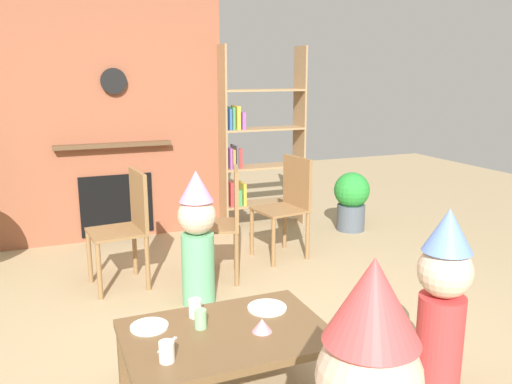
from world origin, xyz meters
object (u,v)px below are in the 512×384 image
(paper_cup_near_left, at_px, (167,352))
(paper_cup_near_right, at_px, (201,319))
(child_by_the_chairs, at_px, (197,235))
(dining_chair_right, at_px, (288,201))
(potted_plant_tall, at_px, (351,199))
(paper_plate_front, at_px, (267,308))
(bookshelf, at_px, (255,147))
(child_in_pink, at_px, (443,298))
(dining_chair_left, at_px, (128,221))
(paper_cup_center, at_px, (195,308))
(paper_plate_rear, at_px, (149,327))
(dining_chair_middle, at_px, (225,217))
(coffee_table, at_px, (226,342))
(birthday_cake_slice, at_px, (262,325))

(paper_cup_near_left, relative_size, paper_cup_near_right, 0.97)
(child_by_the_chairs, bearing_deg, dining_chair_right, 132.63)
(paper_cup_near_left, distance_m, potted_plant_tall, 3.53)
(paper_plate_front, bearing_deg, dining_chair_right, 60.98)
(paper_plate_front, relative_size, dining_chair_right, 0.23)
(bookshelf, relative_size, child_in_pink, 1.93)
(dining_chair_left, bearing_deg, paper_cup_center, 88.29)
(dining_chair_left, relative_size, potted_plant_tall, 1.46)
(paper_plate_rear, bearing_deg, paper_cup_near_left, -88.03)
(paper_plate_front, xyz_separation_m, dining_chair_left, (-0.49, 1.56, 0.12))
(paper_cup_near_left, distance_m, paper_plate_rear, 0.34)
(paper_cup_near_left, relative_size, paper_plate_front, 0.44)
(paper_cup_near_left, bearing_deg, paper_cup_near_right, 47.10)
(dining_chair_middle, xyz_separation_m, potted_plant_tall, (1.66, 0.75, -0.17))
(paper_cup_near_left, distance_m, child_by_the_chairs, 1.43)
(coffee_table, height_order, birthday_cake_slice, birthday_cake_slice)
(paper_plate_front, xyz_separation_m, paper_plate_rear, (-0.63, 0.03, 0.00))
(paper_cup_near_right, height_order, paper_plate_rear, paper_cup_near_right)
(paper_plate_front, bearing_deg, paper_cup_center, 171.66)
(paper_cup_near_right, relative_size, dining_chair_right, 0.11)
(bookshelf, distance_m, dining_chair_left, 1.91)
(child_in_pink, xyz_separation_m, potted_plant_tall, (1.14, 2.64, -0.18))
(paper_cup_near_right, distance_m, dining_chair_middle, 1.61)
(dining_chair_right, bearing_deg, bookshelf, -103.14)
(paper_cup_near_left, distance_m, dining_chair_left, 1.88)
(paper_cup_center, relative_size, child_in_pink, 0.10)
(birthday_cake_slice, bearing_deg, child_by_the_chairs, 88.69)
(birthday_cake_slice, bearing_deg, dining_chair_right, 60.98)
(paper_cup_center, bearing_deg, potted_plant_tall, 42.60)
(paper_cup_center, distance_m, paper_plate_front, 0.39)
(paper_cup_center, xyz_separation_m, birthday_cake_slice, (0.26, -0.28, -0.02))
(paper_plate_front, bearing_deg, birthday_cake_slice, -119.02)
(paper_cup_near_left, bearing_deg, paper_plate_rear, 91.97)
(paper_cup_near_left, height_order, birthday_cake_slice, paper_cup_near_left)
(child_in_pink, xyz_separation_m, dining_chair_left, (-1.25, 2.04, -0.01))
(paper_cup_center, distance_m, child_by_the_chairs, 1.00)
(paper_cup_near_right, bearing_deg, paper_cup_near_left, -132.90)
(child_by_the_chairs, height_order, dining_chair_right, child_by_the_chairs)
(paper_cup_center, bearing_deg, dining_chair_left, 94.10)
(coffee_table, xyz_separation_m, dining_chair_middle, (0.53, 1.56, 0.18))
(paper_cup_near_right, relative_size, paper_cup_center, 1.01)
(paper_cup_center, xyz_separation_m, paper_plate_rear, (-0.25, -0.03, -0.04))
(paper_cup_near_left, bearing_deg, paper_cup_center, 57.82)
(child_in_pink, bearing_deg, paper_cup_center, -7.97)
(child_in_pink, bearing_deg, birthday_cake_slice, 0.85)
(paper_cup_center, distance_m, birthday_cake_slice, 0.38)
(paper_cup_center, relative_size, child_by_the_chairs, 0.10)
(child_by_the_chairs, xyz_separation_m, dining_chair_right, (1.04, 0.68, -0.00))
(coffee_table, bearing_deg, dining_chair_left, 96.81)
(dining_chair_right, bearing_deg, paper_plate_front, 52.14)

